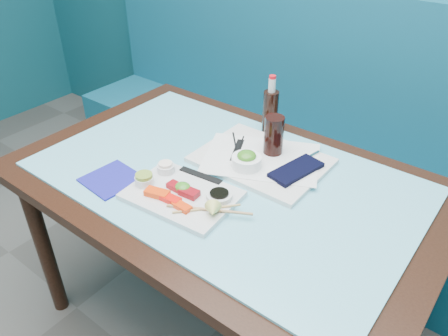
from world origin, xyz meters
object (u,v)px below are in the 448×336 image
Objects in this scene: serving_tray at (261,160)px; sashimi_plate at (182,195)px; dining_table at (224,197)px; cola_bottle_body at (270,112)px; seaweed_bowl at (246,162)px; blue_napkin at (112,179)px; booth_bench at (326,163)px; cola_glass at (274,135)px.

sashimi_plate is at bearing -104.40° from serving_tray.
cola_bottle_body reaches higher than dining_table.
seaweed_bowl is at bearing -97.54° from serving_tray.
cola_bottle_body is (-0.05, 0.34, 0.17)m from dining_table.
blue_napkin is (-0.32, -0.38, -0.00)m from serving_tray.
dining_table is at bearing -90.00° from booth_bench.
seaweed_bowl is (0.07, 0.24, 0.03)m from sashimi_plate.
dining_table is 0.18m from serving_tray.
cola_bottle_body is at bearing 126.45° from cola_glass.
serving_tray reaches higher than dining_table.
booth_bench reaches higher than serving_tray.
cola_glass is (0.09, 0.37, 0.08)m from sashimi_plate.
cola_bottle_body is at bearing 107.71° from seaweed_bowl.
dining_table is at bearing 75.94° from sashimi_plate.
dining_table is (0.00, -0.84, 0.29)m from booth_bench.
cola_bottle_body is at bearing -95.25° from booth_bench.
blue_napkin is at bearing -135.34° from seaweed_bowl.
cola_glass is 0.85× the size of blue_napkin.
cola_bottle_body reaches higher than blue_napkin.
dining_table is 10.19× the size of cola_glass.
dining_table is 0.39m from cola_bottle_body.
serving_tray is at bearing -100.30° from cola_glass.
booth_bench is 1.18m from blue_napkin.
blue_napkin is (-0.33, -0.44, -0.08)m from cola_glass.
booth_bench is 2.14× the size of dining_table.
cola_bottle_body reaches higher than serving_tray.
seaweed_bowl is 0.44m from blue_napkin.
sashimi_plate is (-0.03, -0.17, 0.10)m from dining_table.
cola_glass reaches higher than seaweed_bowl.
seaweed_bowl is at bearing -98.75° from cola_glass.
booth_bench is at bearing 84.75° from cola_bottle_body.
booth_bench is 30.33× the size of seaweed_bowl.
sashimi_plate is at bearing -103.84° from cola_glass.
seaweed_bowl is (0.04, -0.77, 0.42)m from booth_bench.
sashimi_plate is 2.37× the size of cola_glass.
seaweed_bowl is (-0.01, -0.07, 0.03)m from serving_tray.
blue_napkin is (-0.22, -0.59, -0.08)m from cola_bottle_body.
cola_glass is 0.56m from blue_napkin.
cola_bottle_body is 0.63m from blue_napkin.
serving_tray is 0.24m from cola_bottle_body.
cola_bottle_body reaches higher than seaweed_bowl.
cola_glass is at bearing 81.25° from seaweed_bowl.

